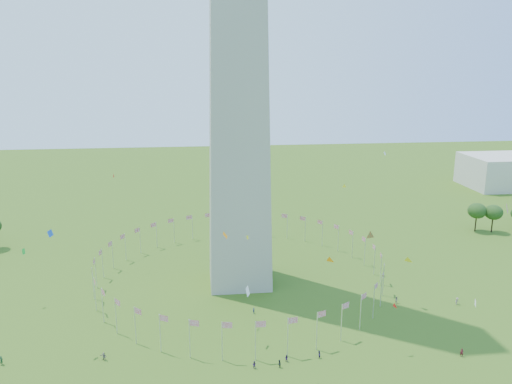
% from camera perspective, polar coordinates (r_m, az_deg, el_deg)
% --- Properties ---
extents(flag_ring, '(80.24, 80.24, 9.00)m').
position_cam_1_polar(flag_ring, '(144.29, -1.90, -8.51)').
color(flag_ring, silver).
rests_on(flag_ring, ground).
extents(crowd, '(108.55, 53.05, 2.03)m').
position_cam_1_polar(crowd, '(106.55, 8.15, -19.81)').
color(crowd, '#17391F').
rests_on(crowd, ground).
extents(kites_aloft, '(110.42, 86.17, 32.82)m').
position_cam_1_polar(kites_aloft, '(115.72, 5.93, -6.78)').
color(kites_aloft, orange).
rests_on(kites_aloft, ground).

